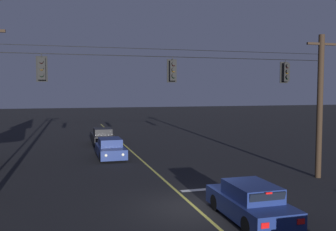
{
  "coord_description": "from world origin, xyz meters",
  "views": [
    {
      "loc": [
        -5.17,
        -13.99,
        4.81
      ],
      "look_at": [
        0.0,
        4.12,
        3.53
      ],
      "focal_mm": 39.54,
      "sensor_mm": 36.0,
      "label": 1
    }
  ],
  "objects_px": {
    "car_oncoming_lead": "(110,149)",
    "car_oncoming_trailing": "(103,137)",
    "traffic_light_leftmost": "(42,69)",
    "traffic_light_centre": "(286,72)",
    "car_waiting_near_lane": "(250,203)",
    "traffic_light_left_inner": "(173,71)"
  },
  "relations": [
    {
      "from": "traffic_light_left_inner",
      "to": "car_waiting_near_lane",
      "type": "distance_m",
      "value": 7.3
    },
    {
      "from": "car_oncoming_lead",
      "to": "car_oncoming_trailing",
      "type": "height_order",
      "value": "same"
    },
    {
      "from": "car_waiting_near_lane",
      "to": "traffic_light_centre",
      "type": "bearing_deg",
      "value": 46.74
    },
    {
      "from": "traffic_light_left_inner",
      "to": "car_oncoming_lead",
      "type": "xyz_separation_m",
      "value": [
        -1.9,
        9.17,
        -5.11
      ]
    },
    {
      "from": "traffic_light_leftmost",
      "to": "traffic_light_left_inner",
      "type": "relative_size",
      "value": 1.0
    },
    {
      "from": "traffic_light_leftmost",
      "to": "traffic_light_left_inner",
      "type": "bearing_deg",
      "value": 0.0
    },
    {
      "from": "traffic_light_leftmost",
      "to": "car_oncoming_trailing",
      "type": "height_order",
      "value": "traffic_light_leftmost"
    },
    {
      "from": "traffic_light_leftmost",
      "to": "traffic_light_centre",
      "type": "xyz_separation_m",
      "value": [
        12.18,
        0.0,
        0.0
      ]
    },
    {
      "from": "traffic_light_centre",
      "to": "car_oncoming_lead",
      "type": "xyz_separation_m",
      "value": [
        -8.11,
        9.17,
        -5.11
      ]
    },
    {
      "from": "traffic_light_centre",
      "to": "car_waiting_near_lane",
      "type": "bearing_deg",
      "value": -133.26
    },
    {
      "from": "traffic_light_centre",
      "to": "car_waiting_near_lane",
      "type": "xyz_separation_m",
      "value": [
        -4.69,
        -4.98,
        -5.11
      ]
    },
    {
      "from": "traffic_light_leftmost",
      "to": "traffic_light_left_inner",
      "type": "xyz_separation_m",
      "value": [
        5.97,
        0.0,
        0.0
      ]
    },
    {
      "from": "traffic_light_leftmost",
      "to": "traffic_light_left_inner",
      "type": "height_order",
      "value": "same"
    },
    {
      "from": "car_oncoming_lead",
      "to": "car_oncoming_trailing",
      "type": "bearing_deg",
      "value": 88.39
    },
    {
      "from": "car_oncoming_lead",
      "to": "car_oncoming_trailing",
      "type": "xyz_separation_m",
      "value": [
        0.2,
        7.09,
        0.0
      ]
    },
    {
      "from": "traffic_light_left_inner",
      "to": "car_oncoming_trailing",
      "type": "relative_size",
      "value": 0.28
    },
    {
      "from": "car_waiting_near_lane",
      "to": "car_oncoming_lead",
      "type": "distance_m",
      "value": 14.56
    },
    {
      "from": "traffic_light_leftmost",
      "to": "traffic_light_centre",
      "type": "distance_m",
      "value": 12.18
    },
    {
      "from": "traffic_light_left_inner",
      "to": "car_oncoming_lead",
      "type": "distance_m",
      "value": 10.67
    },
    {
      "from": "traffic_light_leftmost",
      "to": "car_waiting_near_lane",
      "type": "bearing_deg",
      "value": -33.6
    },
    {
      "from": "traffic_light_left_inner",
      "to": "car_oncoming_lead",
      "type": "relative_size",
      "value": 0.28
    },
    {
      "from": "traffic_light_left_inner",
      "to": "car_oncoming_lead",
      "type": "bearing_deg",
      "value": 101.72
    }
  ]
}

